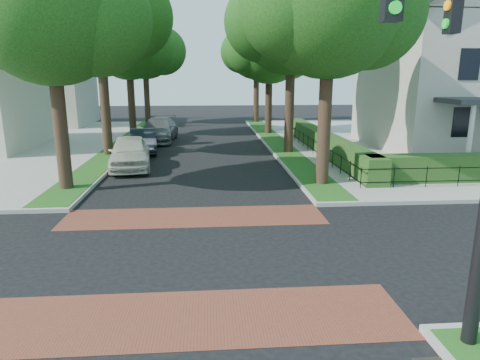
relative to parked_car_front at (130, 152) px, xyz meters
name	(u,v)px	position (x,y,z in m)	size (l,w,h in m)	color
ground	(191,254)	(3.60, -11.48, -0.86)	(120.00, 120.00, 0.00)	black
sidewalk_ne	(465,141)	(23.10, 7.52, -0.79)	(30.00, 30.00, 0.15)	gray
crosswalk_far	(195,217)	(3.60, -8.28, -0.86)	(9.00, 2.20, 0.01)	brown
crosswalk_near	(186,318)	(3.60, -14.68, -0.86)	(9.00, 2.20, 0.01)	brown
grass_strip_ne	(276,142)	(9.00, 7.62, -0.70)	(1.60, 29.80, 0.02)	#1B4F16
grass_strip_nw	(123,143)	(-1.80, 7.62, -0.70)	(1.60, 29.80, 0.02)	#1B4F16
tree_right_near	(331,4)	(9.20, -4.25, 6.77)	(7.75, 6.67, 10.66)	black
tree_right_mid	(293,19)	(9.21, 3.77, 7.13)	(8.25, 7.09, 11.22)	black
tree_right_far	(270,48)	(9.20, 12.74, 6.05)	(7.25, 6.23, 9.74)	black
tree_right_back	(257,50)	(9.20, 21.75, 6.41)	(7.50, 6.45, 10.20)	black
tree_left_near	(54,10)	(-1.80, -4.25, 6.41)	(7.50, 6.45, 10.20)	black
tree_left_mid	(101,11)	(-1.79, 3.76, 7.48)	(8.00, 6.88, 11.48)	black
tree_left_far	(130,44)	(-1.80, 12.73, 6.26)	(7.00, 6.02, 9.86)	black
tree_left_back	(146,48)	(-1.80, 21.75, 6.55)	(7.75, 6.66, 10.44)	black
hedge_main_road	(323,142)	(11.30, 3.52, -0.11)	(1.00, 18.00, 1.20)	#234718
fence_main_road	(311,144)	(10.50, 3.52, -0.26)	(0.06, 18.00, 0.90)	black
house_victorian	(475,55)	(21.11, 4.43, 5.16)	(13.00, 13.05, 12.48)	#B6B3A4
house_left_far	(37,73)	(-11.89, 20.51, 4.18)	(10.00, 9.00, 10.14)	#B6B3A4
parked_car_front	(130,152)	(0.00, 0.00, 0.00)	(2.03, 5.05, 1.72)	beige
parked_car_middle	(143,141)	(0.00, 4.88, -0.12)	(1.56, 4.47, 1.47)	#1F252E
parked_car_rear	(159,130)	(0.49, 9.58, -0.01)	(2.39, 5.88, 1.71)	slate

